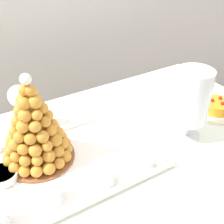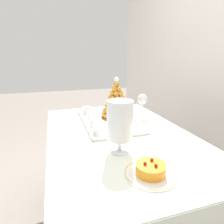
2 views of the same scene
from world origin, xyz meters
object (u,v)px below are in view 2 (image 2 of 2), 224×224
(dessert_cup_mid_right, at_px, (98,131))
(macaron_goblet, at_px, (120,121))
(creme_brulee_ramekin, at_px, (108,111))
(croquembouche, at_px, (116,102))
(dessert_cup_left, at_px, (86,110))
(serving_tray, at_px, (108,121))
(dessert_cup_mid_left, at_px, (91,116))
(wine_glass, at_px, (142,100))
(dessert_cup_centre, at_px, (94,123))
(fruit_tart_plate, at_px, (150,171))

(dessert_cup_mid_right, bearing_deg, macaron_goblet, 15.24)
(dessert_cup_mid_right, xyz_separation_m, creme_brulee_ramekin, (-0.40, 0.18, -0.01))
(croquembouche, distance_m, dessert_cup_left, 0.28)
(dessert_cup_left, bearing_deg, serving_tray, 27.28)
(croquembouche, xyz_separation_m, dessert_cup_mid_left, (-0.03, -0.19, -0.10))
(dessert_cup_left, relative_size, wine_glass, 0.36)
(creme_brulee_ramekin, xyz_separation_m, wine_glass, (0.14, 0.23, 0.11))
(dessert_cup_mid_left, relative_size, dessert_cup_mid_right, 0.99)
(serving_tray, relative_size, dessert_cup_left, 9.69)
(dessert_cup_mid_right, bearing_deg, dessert_cup_centre, 176.80)
(croquembouche, xyz_separation_m, creme_brulee_ramekin, (-0.12, -0.03, -0.10))
(macaron_goblet, bearing_deg, dessert_cup_mid_right, -164.76)
(creme_brulee_ramekin, height_order, wine_glass, wine_glass)
(dessert_cup_left, bearing_deg, dessert_cup_mid_left, 2.88)
(creme_brulee_ramekin, relative_size, wine_glass, 0.53)
(macaron_goblet, height_order, fruit_tart_plate, macaron_goblet)
(fruit_tart_plate, distance_m, wine_glass, 0.77)
(serving_tray, xyz_separation_m, creme_brulee_ramekin, (-0.17, 0.05, 0.02))
(croquembouche, distance_m, dessert_cup_mid_right, 0.36)
(wine_glass, bearing_deg, macaron_goblet, -36.17)
(wine_glass, bearing_deg, creme_brulee_ramekin, -120.59)
(macaron_goblet, relative_size, fruit_tart_plate, 1.23)
(dessert_cup_centre, height_order, macaron_goblet, macaron_goblet)
(fruit_tart_plate, bearing_deg, dessert_cup_mid_right, -165.59)
(dessert_cup_mid_right, distance_m, macaron_goblet, 0.26)
(dessert_cup_mid_right, xyz_separation_m, wine_glass, (-0.27, 0.41, 0.10))
(serving_tray, xyz_separation_m, fruit_tart_plate, (0.66, -0.02, 0.01))
(serving_tray, relative_size, croquembouche, 2.02)
(dessert_cup_left, xyz_separation_m, dessert_cup_mid_right, (0.46, -0.01, 0.00))
(dessert_cup_mid_left, height_order, macaron_goblet, macaron_goblet)
(serving_tray, xyz_separation_m, macaron_goblet, (0.45, -0.07, 0.15))
(croquembouche, relative_size, dessert_cup_centre, 5.24)
(fruit_tart_plate, height_order, wine_glass, wine_glass)
(dessert_cup_left, height_order, fruit_tart_plate, fruit_tart_plate)
(creme_brulee_ramekin, distance_m, fruit_tart_plate, 0.84)
(dessert_cup_mid_left, height_order, wine_glass, wine_glass)
(croquembouche, xyz_separation_m, wine_glass, (0.02, 0.20, 0.01))
(dessert_cup_centre, bearing_deg, croquembouche, 123.66)
(croquembouche, distance_m, macaron_goblet, 0.52)
(dessert_cup_centre, bearing_deg, serving_tray, 123.70)
(dessert_cup_left, bearing_deg, dessert_cup_mid_right, -1.84)
(dessert_cup_left, relative_size, dessert_cup_mid_right, 1.09)
(dessert_cup_mid_right, bearing_deg, dessert_cup_mid_left, 175.88)
(creme_brulee_ramekin, xyz_separation_m, macaron_goblet, (0.62, -0.12, 0.14))
(dessert_cup_mid_left, bearing_deg, dessert_cup_left, -177.12)
(dessert_cup_centre, bearing_deg, creme_brulee_ramekin, 146.44)
(croquembouche, height_order, dessert_cup_mid_left, croquembouche)
(creme_brulee_ramekin, relative_size, fruit_tart_plate, 0.45)
(serving_tray, relative_size, creme_brulee_ramekin, 6.49)
(croquembouche, distance_m, creme_brulee_ramekin, 0.16)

